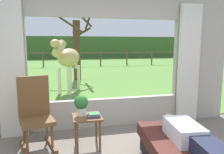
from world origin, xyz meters
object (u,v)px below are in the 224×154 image
reclining_person (193,138)px  horse (68,58)px  rocking_chair (36,113)px  pasture_tree (77,47)px  side_table (87,122)px  potted_plant (81,104)px  book_stack (94,115)px

reclining_person → horse: bearing=109.8°
rocking_chair → pasture_tree: (1.17, 6.39, 0.94)m
side_table → potted_plant: potted_plant is taller
rocking_chair → horse: size_ratio=0.63×
book_stack → potted_plant: bearing=145.3°
rocking_chair → potted_plant: 0.75m
rocking_chair → pasture_tree: bearing=64.6°
potted_plant → reclining_person: bearing=-43.9°
side_table → pasture_tree: 6.74m
rocking_chair → potted_plant: size_ratio=3.50×
potted_plant → horse: horse is taller
reclining_person → potted_plant: 1.67m
pasture_tree → book_stack: bearing=-92.5°
reclining_person → rocking_chair: rocking_chair is taller
reclining_person → horse: 5.36m
potted_plant → horse: size_ratio=0.18×
book_stack → pasture_tree: pasture_tree is taller
reclining_person → side_table: size_ratio=2.76×
reclining_person → side_table: (-1.12, 1.09, -0.10)m
potted_plant → pasture_tree: 6.65m
rocking_chair → book_stack: 0.93m
book_stack → horse: bearing=93.1°
pasture_tree → potted_plant: bearing=-94.0°
rocking_chair → side_table: size_ratio=2.15×
book_stack → horse: size_ratio=0.11×
side_table → potted_plant: (-0.08, 0.06, 0.28)m
potted_plant → book_stack: potted_plant is taller
rocking_chair → book_stack: bearing=-35.4°
reclining_person → rocking_chair: size_ratio=1.28×
side_table → book_stack: (0.10, -0.06, 0.12)m
book_stack → side_table: bearing=147.1°
horse → pasture_tree: bearing=-75.2°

